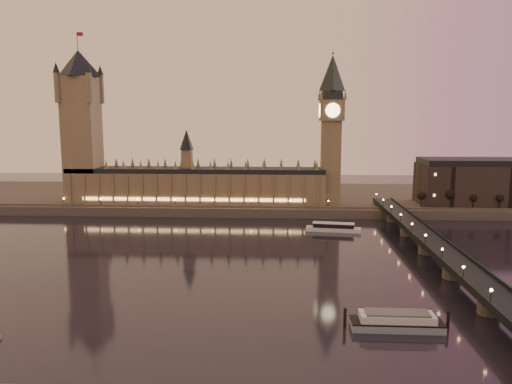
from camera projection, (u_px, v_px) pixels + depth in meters
ground at (237, 262)px, 232.76m from camera, size 700.00×700.00×0.00m
far_embankment at (294, 198)px, 393.62m from camera, size 560.00×130.00×6.00m
palace_of_westminster at (196, 181)px, 350.96m from camera, size 180.00×26.62×52.00m
victoria_tower at (81, 118)px, 348.39m from camera, size 31.68×31.68×118.00m
big_ben at (331, 121)px, 339.67m from camera, size 17.68×17.68×104.00m
westminster_bridge at (437, 253)px, 227.19m from camera, size 13.20×260.00×15.30m
bare_tree_0 at (423, 197)px, 332.30m from camera, size 5.24×5.24×10.66m
bare_tree_1 at (449, 197)px, 331.43m from camera, size 5.24×5.24×10.66m
bare_tree_2 at (475, 197)px, 330.57m from camera, size 5.24×5.24×10.66m
bare_tree_3 at (500, 197)px, 329.70m from camera, size 5.24×5.24×10.66m
cruise_boat_a at (333, 228)px, 293.55m from camera, size 32.55×11.33×5.10m
moored_barge at (397, 321)px, 158.97m from camera, size 33.63×8.42×6.16m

